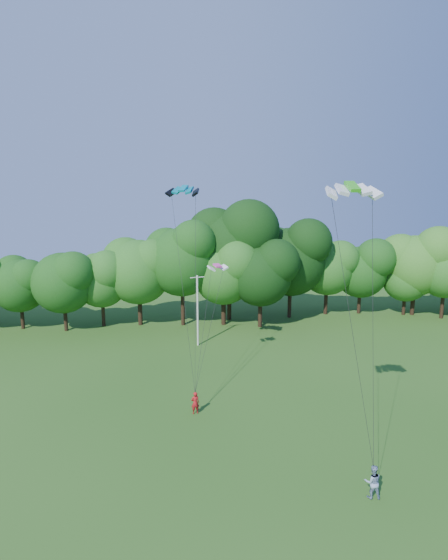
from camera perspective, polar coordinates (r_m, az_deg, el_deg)
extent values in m
plane|color=#235116|center=(22.72, 2.33, -31.84)|extent=(160.00, 160.00, 0.00)
cylinder|color=silver|center=(45.77, -3.47, -4.04)|extent=(0.19, 0.19, 7.51)
cube|color=silver|center=(45.00, -3.52, 0.36)|extent=(1.47, 0.49, 0.08)
imported|color=#B3171A|center=(32.72, -3.79, -15.71)|extent=(0.67, 0.51, 1.65)
imported|color=#899EBE|center=(26.04, 18.84, -23.66)|extent=(0.97, 0.81, 1.80)
cube|color=#04768E|center=(34.83, -5.34, 11.82)|extent=(2.73, 1.91, 0.58)
cube|color=green|center=(23.06, 16.42, 11.63)|extent=(2.66, 1.24, 0.60)
cube|color=#EC41A4|center=(37.06, -0.87, 1.90)|extent=(1.86, 1.32, 0.29)
cylinder|color=#321E13|center=(55.74, 0.69, -2.54)|extent=(0.50, 0.50, 5.26)
ellipsoid|color=black|center=(54.58, 0.71, 4.57)|extent=(10.52, 10.52, 11.48)
cylinder|color=#362515|center=(63.21, 23.46, -2.26)|extent=(0.45, 0.45, 4.37)
ellipsoid|color=#336820|center=(62.27, 23.85, 2.91)|extent=(8.74, 8.74, 9.53)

